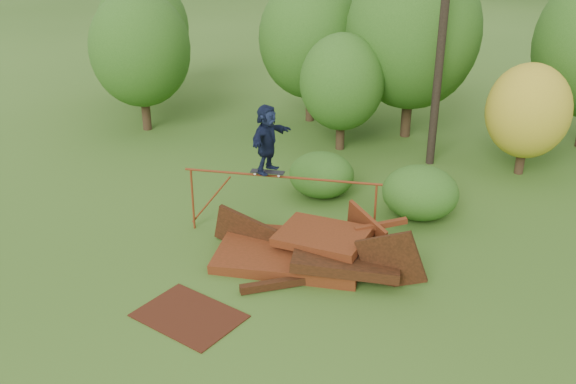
% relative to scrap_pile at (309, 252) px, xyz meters
% --- Properties ---
extents(ground, '(240.00, 240.00, 0.00)m').
position_rel_scrap_pile_xyz_m(ground, '(0.08, -1.32, -0.33)').
color(ground, '#2D5116').
rests_on(ground, ground).
extents(scrap_pile, '(5.76, 3.56, 1.87)m').
position_rel_scrap_pile_xyz_m(scrap_pile, '(0.00, 0.00, 0.00)').
color(scrap_pile, '#4A220D').
rests_on(scrap_pile, ground).
extents(grind_rail, '(5.29, 0.37, 1.81)m').
position_rel_scrap_pile_xyz_m(grind_rail, '(-1.04, 1.19, 1.12)').
color(grind_rail, maroon).
rests_on(grind_rail, ground).
extents(skateboard, '(0.90, 0.29, 0.09)m').
position_rel_scrap_pile_xyz_m(skateboard, '(-1.41, 1.17, 1.55)').
color(skateboard, black).
rests_on(skateboard, grind_rail).
extents(skater, '(0.95, 1.76, 1.81)m').
position_rel_scrap_pile_xyz_m(skater, '(-1.41, 1.17, 2.48)').
color(skater, '#121932').
rests_on(skater, skateboard).
extents(flat_plate, '(2.65, 2.29, 0.03)m').
position_rel_scrap_pile_xyz_m(flat_plate, '(-2.02, -2.92, -0.32)').
color(flat_plate, '#3D190D').
rests_on(flat_plate, ground).
extents(tree_0, '(3.86, 3.86, 5.45)m').
position_rel_scrap_pile_xyz_m(tree_0, '(-8.70, 8.60, 2.88)').
color(tree_0, black).
rests_on(tree_0, ground).
extents(tree_1, '(4.18, 4.18, 5.81)m').
position_rel_scrap_pile_xyz_m(tree_1, '(-2.64, 11.42, 3.07)').
color(tree_1, black).
rests_on(tree_1, ground).
extents(tree_2, '(3.02, 3.02, 4.26)m').
position_rel_scrap_pile_xyz_m(tree_2, '(-0.78, 8.38, 2.18)').
color(tree_2, black).
rests_on(tree_2, ground).
extents(tree_3, '(4.95, 4.95, 6.87)m').
position_rel_scrap_pile_xyz_m(tree_3, '(1.42, 10.46, 3.68)').
color(tree_3, black).
rests_on(tree_3, ground).
extents(tree_4, '(2.71, 2.71, 3.75)m').
position_rel_scrap_pile_xyz_m(tree_4, '(5.50, 7.61, 1.84)').
color(tree_4, black).
rests_on(tree_4, ground).
extents(tree_6, '(4.01, 4.01, 5.60)m').
position_rel_scrap_pile_xyz_m(tree_6, '(-10.41, 12.30, 2.95)').
color(tree_6, black).
rests_on(tree_6, ground).
extents(shrub_left, '(2.02, 1.86, 1.40)m').
position_rel_scrap_pile_xyz_m(shrub_left, '(-0.57, 4.12, 0.36)').
color(shrub_left, '#1C4111').
rests_on(shrub_left, ground).
extents(shrub_right, '(2.19, 2.00, 1.55)m').
position_rel_scrap_pile_xyz_m(shrub_right, '(2.48, 3.38, 0.44)').
color(shrub_right, '#1C4111').
rests_on(shrub_right, ground).
extents(utility_pole, '(1.40, 0.28, 10.07)m').
position_rel_scrap_pile_xyz_m(utility_pole, '(2.54, 7.79, 4.78)').
color(utility_pole, black).
rests_on(utility_pole, ground).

